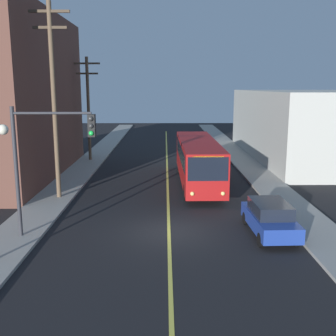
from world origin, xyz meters
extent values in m
plane|color=black|center=(0.00, 0.00, 0.00)|extent=(120.00, 120.00, 0.00)
cube|color=gray|center=(-7.25, 10.00, 0.07)|extent=(2.50, 90.00, 0.15)
cube|color=gray|center=(7.25, 10.00, 0.07)|extent=(2.50, 90.00, 0.15)
cube|color=#D8CC4C|center=(0.00, 15.00, 0.01)|extent=(0.16, 60.00, 0.01)
cube|color=black|center=(-8.54, 12.87, 1.60)|extent=(0.06, 12.66, 1.30)
cube|color=black|center=(-8.54, 12.87, 4.80)|extent=(0.06, 12.66, 1.30)
cube|color=black|center=(-8.54, 12.87, 8.00)|extent=(0.06, 12.66, 1.30)
cube|color=#B2B2A8|center=(14.50, 21.02, 3.30)|extent=(12.00, 23.06, 6.60)
cube|color=black|center=(8.54, 21.02, 1.60)|extent=(0.06, 16.14, 1.30)
cube|color=black|center=(8.54, 21.02, 4.80)|extent=(0.06, 16.14, 1.30)
cube|color=maroon|center=(2.20, 9.80, 1.83)|extent=(2.72, 12.04, 2.75)
cube|color=black|center=(2.29, 3.82, 2.35)|extent=(2.35, 0.11, 1.40)
cube|color=black|center=(2.11, 15.78, 2.45)|extent=(2.30, 0.11, 1.10)
cube|color=black|center=(0.95, 9.79, 2.35)|extent=(0.21, 10.20, 1.10)
cube|color=black|center=(3.45, 9.82, 2.35)|extent=(0.21, 10.20, 1.10)
cube|color=orange|center=(2.29, 3.83, 2.95)|extent=(1.79, 0.09, 0.30)
sphere|color=#F9D872|center=(1.39, 3.77, 0.90)|extent=(0.24, 0.24, 0.24)
sphere|color=#F9D872|center=(3.18, 3.80, 0.90)|extent=(0.24, 0.24, 0.24)
cylinder|color=black|center=(1.14, 5.59, 0.50)|extent=(0.31, 1.00, 1.00)
cylinder|color=black|center=(3.38, 5.62, 0.50)|extent=(0.31, 1.00, 1.00)
cylinder|color=black|center=(1.03, 13.29, 0.50)|extent=(0.31, 1.00, 1.00)
cylinder|color=black|center=(3.27, 13.32, 0.50)|extent=(0.31, 1.00, 1.00)
cube|color=navy|center=(4.83, -0.46, 0.67)|extent=(1.94, 4.46, 0.70)
cube|color=black|center=(4.83, -0.46, 1.32)|extent=(1.70, 2.52, 0.60)
cylinder|color=black|center=(4.08, -1.98, 0.32)|extent=(0.24, 0.65, 0.64)
cylinder|color=black|center=(5.68, -1.93, 0.32)|extent=(0.24, 0.65, 0.64)
cylinder|color=black|center=(3.98, 1.02, 0.32)|extent=(0.24, 0.65, 0.64)
cylinder|color=black|center=(5.58, 1.07, 0.32)|extent=(0.24, 0.65, 0.64)
cylinder|color=brown|center=(-6.91, 5.92, 6.02)|extent=(0.28, 0.28, 11.74)
cube|color=#4C3D2D|center=(-6.91, 5.92, 11.29)|extent=(2.40, 0.16, 0.16)
cube|color=#4C3D2D|center=(-6.91, 5.92, 10.39)|extent=(2.00, 0.16, 0.16)
cylinder|color=brown|center=(-7.32, 19.21, 4.91)|extent=(0.28, 0.28, 9.52)
cube|color=#4C3D2D|center=(-7.32, 19.21, 9.07)|extent=(2.40, 0.16, 0.16)
cube|color=#4C3D2D|center=(-7.32, 19.21, 8.17)|extent=(2.00, 0.16, 0.16)
cylinder|color=#2D2D33|center=(-6.95, -0.87, 3.15)|extent=(0.18, 0.18, 6.00)
cylinder|color=#2D2D33|center=(-5.20, -0.87, 5.85)|extent=(3.50, 0.12, 0.12)
cube|color=black|center=(-3.45, -0.87, 5.30)|extent=(0.32, 0.36, 1.00)
sphere|color=#2D2D2D|center=(-3.45, -1.06, 5.62)|extent=(0.22, 0.22, 0.22)
sphere|color=#2D2D2D|center=(-3.45, -1.06, 5.30)|extent=(0.22, 0.22, 0.22)
sphere|color=green|center=(-3.45, -1.06, 4.98)|extent=(0.22, 0.22, 0.22)
sphere|color=#EAE5C6|center=(-6.35, -3.52, 5.40)|extent=(0.40, 0.40, 0.40)
camera|label=1|loc=(-0.19, -18.94, 7.01)|focal=43.31mm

